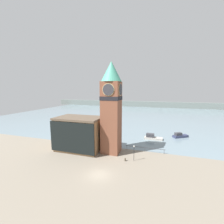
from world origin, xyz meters
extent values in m
plane|color=gray|center=(0.00, 0.00, 0.00)|extent=(160.00, 160.00, 0.00)
cube|color=gray|center=(0.00, 73.43, 0.00)|extent=(160.00, 120.00, 0.00)
cube|color=slate|center=(0.00, 113.43, 2.50)|extent=(180.00, 3.00, 5.00)
cube|color=#333338|center=(7.08, 13.18, 1.05)|extent=(9.79, 0.08, 0.08)
cylinder|color=#333338|center=(2.49, 13.18, 0.53)|extent=(0.07, 0.07, 1.05)
cylinder|color=#333338|center=(7.08, 13.18, 0.53)|extent=(0.07, 0.07, 1.05)
cylinder|color=#333338|center=(11.68, 13.18, 0.53)|extent=(0.07, 0.07, 1.05)
cube|color=brown|center=(-0.94, 10.51, 8.68)|extent=(4.25, 4.25, 17.37)
cube|color=black|center=(-0.94, 10.51, 13.48)|extent=(4.37, 4.37, 0.90)
cylinder|color=tan|center=(-0.94, 8.33, 15.47)|extent=(2.84, 0.12, 2.84)
cylinder|color=#333338|center=(-0.94, 8.24, 15.47)|extent=(2.58, 0.12, 2.58)
cylinder|color=tan|center=(1.25, 10.51, 15.47)|extent=(0.12, 2.84, 2.84)
cylinder|color=#333338|center=(1.33, 10.51, 15.47)|extent=(0.12, 2.58, 2.58)
cone|color=teal|center=(-0.94, 10.51, 19.68)|extent=(4.89, 4.89, 4.63)
cube|color=#9E754C|center=(-9.43, 9.70, 4.03)|extent=(11.17, 6.85, 8.05)
cube|color=brown|center=(-9.43, 9.70, 8.30)|extent=(11.57, 7.25, 0.50)
cube|color=black|center=(-9.43, 6.13, 4.19)|extent=(11.67, 0.30, 7.41)
cube|color=#B7B2A8|center=(8.75, 23.60, 0.32)|extent=(5.59, 2.32, 0.64)
cube|color=#38383D|center=(7.76, 23.63, 1.20)|extent=(2.47, 1.58, 1.11)
cube|color=#333856|center=(17.13, 28.33, 0.38)|extent=(5.13, 4.20, 0.76)
cube|color=#38383D|center=(16.38, 27.83, 1.20)|extent=(2.50, 2.21, 0.88)
cylinder|color=brown|center=(3.45, 6.77, 0.27)|extent=(0.34, 0.34, 0.54)
sphere|color=brown|center=(3.45, 6.77, 0.54)|extent=(0.36, 0.36, 0.36)
cylinder|color=black|center=(5.22, 7.53, 1.61)|extent=(0.10, 0.10, 3.21)
sphere|color=silver|center=(5.22, 7.53, 3.31)|extent=(0.32, 0.32, 0.32)
camera|label=1|loc=(9.99, -23.52, 15.50)|focal=24.00mm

